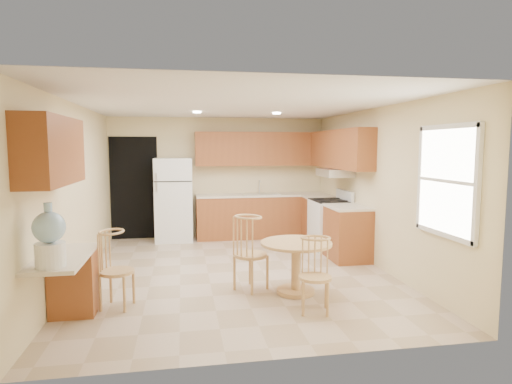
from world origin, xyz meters
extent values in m
plane|color=tan|center=(0.00, 0.00, 0.00)|extent=(5.50, 5.50, 0.00)
cube|color=white|center=(0.00, 0.00, 2.50)|extent=(4.50, 5.50, 0.02)
cube|color=beige|center=(0.00, 2.75, 1.25)|extent=(4.50, 0.02, 2.50)
cube|color=beige|center=(0.00, -2.75, 1.25)|extent=(4.50, 0.02, 2.50)
cube|color=beige|center=(-2.25, 0.00, 1.25)|extent=(0.02, 5.50, 2.50)
cube|color=beige|center=(2.25, 0.00, 1.25)|extent=(0.02, 5.50, 2.50)
cube|color=black|center=(-1.75, 2.73, 1.05)|extent=(0.90, 0.02, 2.10)
cube|color=#995127|center=(0.88, 2.45, 0.43)|extent=(2.75, 0.60, 0.87)
cube|color=beige|center=(0.88, 2.45, 0.89)|extent=(2.75, 0.63, 0.04)
cube|color=#995127|center=(1.95, 1.85, 0.43)|extent=(0.60, 0.59, 0.87)
cube|color=beige|center=(1.95, 1.85, 0.89)|extent=(0.63, 0.59, 0.04)
cube|color=#995127|center=(1.95, 0.40, 0.43)|extent=(0.60, 0.80, 0.87)
cube|color=beige|center=(1.95, 0.40, 0.89)|extent=(0.63, 0.80, 0.04)
cube|color=#995127|center=(0.88, 2.58, 1.85)|extent=(2.75, 0.33, 0.70)
cube|color=#995127|center=(2.08, 1.21, 1.85)|extent=(0.33, 2.42, 0.70)
cube|color=#995127|center=(-2.08, -1.60, 1.85)|extent=(0.33, 1.40, 0.70)
cube|color=silver|center=(0.85, 2.45, 0.91)|extent=(0.78, 0.44, 0.01)
cube|color=silver|center=(2.00, 1.18, 1.42)|extent=(0.50, 0.76, 0.14)
cube|color=#995127|center=(-2.00, -1.32, 0.36)|extent=(0.48, 0.42, 0.72)
cube|color=beige|center=(-2.00, -1.70, 0.75)|extent=(0.50, 1.20, 0.04)
cube|color=white|center=(2.23, -1.85, 1.50)|extent=(0.05, 1.00, 1.20)
cube|color=white|center=(2.22, -1.85, 2.12)|extent=(0.05, 1.10, 0.06)
cube|color=white|center=(2.22, -1.85, 0.88)|extent=(0.05, 1.10, 0.06)
cube|color=white|center=(2.22, -2.38, 1.50)|extent=(0.05, 0.06, 1.28)
cube|color=white|center=(2.22, -1.32, 1.50)|extent=(0.05, 0.06, 1.28)
cylinder|color=white|center=(-0.50, 1.20, 2.48)|extent=(0.14, 0.14, 0.02)
cylinder|color=white|center=(0.90, 1.20, 2.48)|extent=(0.14, 0.14, 0.02)
cube|color=white|center=(-0.95, 2.40, 0.84)|extent=(0.74, 0.69, 1.67)
cube|color=black|center=(-0.95, 2.05, 1.23)|extent=(0.72, 0.01, 0.02)
cube|color=silver|center=(-1.26, 2.04, 1.13)|extent=(0.03, 0.03, 0.18)
cube|color=silver|center=(-1.26, 2.04, 1.33)|extent=(0.03, 0.03, 0.14)
cube|color=white|center=(1.92, 1.18, 0.45)|extent=(0.65, 0.76, 0.90)
cube|color=black|center=(1.92, 1.18, 0.91)|extent=(0.64, 0.75, 0.02)
cube|color=white|center=(2.20, 1.18, 1.00)|extent=(0.06, 0.76, 0.18)
cylinder|color=tan|center=(0.66, -1.09, 0.03)|extent=(0.49, 0.49, 0.05)
cylinder|color=tan|center=(0.66, -1.09, 0.33)|extent=(0.12, 0.12, 0.61)
cylinder|color=tan|center=(0.66, -1.09, 0.66)|extent=(0.92, 0.92, 0.04)
cylinder|color=tan|center=(0.11, -0.84, 0.47)|extent=(0.43, 0.43, 0.04)
cylinder|color=tan|center=(-0.05, -0.68, 0.23)|extent=(0.04, 0.04, 0.47)
cylinder|color=tan|center=(0.26, -0.68, 0.23)|extent=(0.04, 0.04, 0.47)
cylinder|color=tan|center=(-0.05, -0.99, 0.23)|extent=(0.04, 0.04, 0.47)
cylinder|color=tan|center=(0.26, -0.99, 0.23)|extent=(0.04, 0.04, 0.47)
cylinder|color=tan|center=(0.71, -1.74, 0.41)|extent=(0.38, 0.38, 0.04)
cylinder|color=tan|center=(0.57, -1.60, 0.20)|extent=(0.03, 0.03, 0.41)
cylinder|color=tan|center=(0.84, -1.60, 0.20)|extent=(0.03, 0.03, 0.41)
cylinder|color=tan|center=(0.57, -1.87, 0.20)|extent=(0.03, 0.03, 0.41)
cylinder|color=tan|center=(0.84, -1.87, 0.20)|extent=(0.03, 0.03, 0.41)
cylinder|color=tan|center=(-1.55, -1.20, 0.43)|extent=(0.40, 0.40, 0.04)
cylinder|color=tan|center=(-1.69, -1.06, 0.21)|extent=(0.03, 0.03, 0.43)
cylinder|color=tan|center=(-1.41, -1.06, 0.21)|extent=(0.03, 0.03, 0.43)
cylinder|color=tan|center=(-1.69, -1.34, 0.21)|extent=(0.03, 0.03, 0.43)
cylinder|color=tan|center=(-1.41, -1.34, 0.21)|extent=(0.03, 0.03, 0.43)
cylinder|color=white|center=(-2.00, -2.12, 0.89)|extent=(0.27, 0.27, 0.23)
sphere|color=#92BFE2|center=(-2.00, -2.12, 1.15)|extent=(0.29, 0.29, 0.29)
cylinder|color=#92BFE2|center=(-2.00, -2.12, 1.34)|extent=(0.07, 0.07, 0.08)
camera|label=1|loc=(-0.77, -6.30, 1.89)|focal=30.00mm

